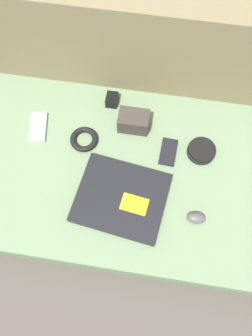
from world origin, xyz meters
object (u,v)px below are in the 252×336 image
laptop (121,198)px  speaker_puck (201,151)px  charger_brick (112,100)px  camera_pouch (134,121)px  phone_silver (38,127)px  computer_mouse (196,218)px  phone_black (168,152)px

laptop → speaker_puck: 0.34m
speaker_puck → charger_brick: bearing=155.6°
laptop → charger_brick: size_ratio=6.09×
speaker_puck → camera_pouch: (-0.26, 0.07, 0.02)m
charger_brick → phone_silver: bearing=-148.9°
camera_pouch → charger_brick: size_ratio=2.06×
computer_mouse → charger_brick: size_ratio=1.20×
computer_mouse → speaker_puck: computer_mouse is taller
phone_silver → charger_brick: (0.26, 0.15, 0.01)m
phone_black → charger_brick: 0.30m
phone_black → camera_pouch: 0.17m
computer_mouse → speaker_puck: size_ratio=0.63×
laptop → phone_silver: (-0.35, 0.23, -0.01)m
camera_pouch → phone_black: bearing=-33.0°
speaker_puck → charger_brick: (-0.36, 0.16, 0.01)m
charger_brick → camera_pouch: bearing=-42.4°
phone_black → speaker_puck: bearing=12.8°
phone_silver → laptop: bearing=-42.6°
phone_silver → phone_black: 0.50m
computer_mouse → phone_black: 0.26m
speaker_puck → camera_pouch: camera_pouch is taller
laptop → camera_pouch: camera_pouch is taller
phone_black → phone_silver: bearing=-179.8°
phone_black → camera_pouch: size_ratio=0.96×
speaker_puck → phone_silver: bearing=179.2°
speaker_puck → camera_pouch: 0.27m
laptop → charger_brick: 0.40m
camera_pouch → charger_brick: bearing=137.6°
charger_brick → speaker_puck: bearing=-24.4°
charger_brick → laptop: bearing=-75.8°
speaker_puck → charger_brick: charger_brick is taller
phone_black → camera_pouch: bearing=150.4°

